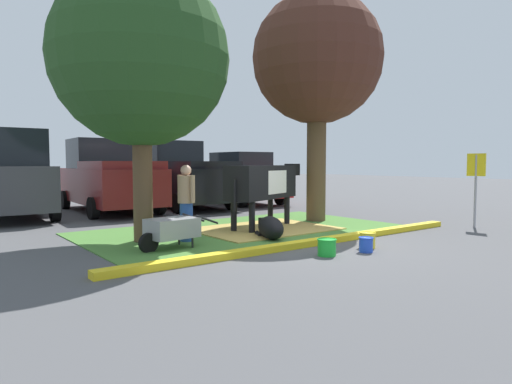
{
  "coord_description": "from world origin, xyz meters",
  "views": [
    {
      "loc": [
        -6.09,
        -6.55,
        1.61
      ],
      "look_at": [
        0.47,
        2.04,
        0.9
      ],
      "focal_mm": 31.24,
      "sensor_mm": 36.0,
      "label": 1
    }
  ],
  "objects": [
    {
      "name": "ground_plane",
      "position": [
        0.0,
        0.0,
        0.0
      ],
      "size": [
        80.0,
        80.0,
        0.0
      ],
      "primitive_type": "plane",
      "color": "#4C4C4F"
    },
    {
      "name": "wheelbarrow",
      "position": [
        -2.37,
        0.92,
        0.39
      ],
      "size": [
        1.62,
        0.7,
        0.63
      ],
      "color": "gray",
      "rests_on": "ground"
    },
    {
      "name": "pickup_truck_maroon",
      "position": [
        -1.07,
        8.09,
        1.11
      ],
      "size": [
        2.37,
        5.47,
        2.42
      ],
      "color": "maroon",
      "rests_on": "ground"
    },
    {
      "name": "grass_island",
      "position": [
        0.09,
        1.94,
        0.01
      ],
      "size": [
        7.47,
        4.34,
        0.02
      ],
      "primitive_type": "cube",
      "color": "#477A33",
      "rests_on": "ground"
    },
    {
      "name": "curb_yellow",
      "position": [
        0.09,
        -0.38,
        0.06
      ],
      "size": [
        8.67,
        0.24,
        0.12
      ],
      "primitive_type": "cube",
      "color": "yellow",
      "rests_on": "ground"
    },
    {
      "name": "bucket_green",
      "position": [
        -0.48,
        -1.23,
        0.16
      ],
      "size": [
        0.34,
        0.34,
        0.3
      ],
      "color": "green",
      "rests_on": "ground"
    },
    {
      "name": "calf_lying",
      "position": [
        -0.18,
        0.7,
        0.24
      ],
      "size": [
        0.9,
        1.31,
        0.48
      ],
      "color": "black",
      "rests_on": "ground"
    },
    {
      "name": "sedan_red",
      "position": [
        4.11,
        7.82,
        0.98
      ],
      "size": [
        2.15,
        4.46,
        2.02
      ],
      "color": "red",
      "rests_on": "ground"
    },
    {
      "name": "bucket_yellow",
      "position": [
        0.66,
        -1.2,
        0.16
      ],
      "size": [
        0.31,
        0.31,
        0.3
      ],
      "color": "yellow",
      "rests_on": "ground"
    },
    {
      "name": "parking_sign",
      "position": [
        4.93,
        -1.1,
        1.3
      ],
      "size": [
        0.09,
        0.44,
        1.84
      ],
      "color": "#99999E",
      "rests_on": "ground"
    },
    {
      "name": "shade_tree_left",
      "position": [
        -2.46,
        1.98,
        3.68
      ],
      "size": [
        3.53,
        3.53,
        5.47
      ],
      "color": "brown",
      "rests_on": "ground"
    },
    {
      "name": "shade_tree_right",
      "position": [
        2.64,
        2.17,
        4.37
      ],
      "size": [
        3.52,
        3.52,
        6.19
      ],
      "color": "brown",
      "rests_on": "ground"
    },
    {
      "name": "person_handler",
      "position": [
        -1.77,
        1.44,
        0.84
      ],
      "size": [
        0.34,
        0.53,
        1.57
      ],
      "color": "#23478C",
      "rests_on": "ground"
    },
    {
      "name": "hay_bedding",
      "position": [
        0.47,
        1.74,
        0.03
      ],
      "size": [
        3.22,
        2.43,
        0.04
      ],
      "primitive_type": "cube",
      "rotation": [
        0.0,
        0.0,
        0.01
      ],
      "color": "tan",
      "rests_on": "ground"
    },
    {
      "name": "suv_dark_grey",
      "position": [
        -4.01,
        7.96,
        1.27
      ],
      "size": [
        2.25,
        4.67,
        2.52
      ],
      "color": "#3D3D42",
      "rests_on": "ground"
    },
    {
      "name": "cow_holstein",
      "position": [
        0.67,
        1.98,
        1.13
      ],
      "size": [
        3.01,
        1.56,
        1.59
      ],
      "color": "black",
      "rests_on": "ground"
    },
    {
      "name": "pickup_truck_black",
      "position": [
        1.55,
        7.98,
        1.11
      ],
      "size": [
        2.37,
        5.47,
        2.42
      ],
      "color": "black",
      "rests_on": "ground"
    },
    {
      "name": "bucket_blue",
      "position": [
        0.31,
        -1.44,
        0.14
      ],
      "size": [
        0.27,
        0.27,
        0.27
      ],
      "color": "blue",
      "rests_on": "ground"
    }
  ]
}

